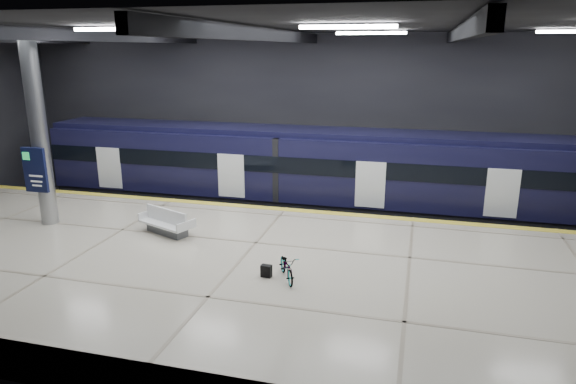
% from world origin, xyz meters
% --- Properties ---
extents(ground, '(30.00, 30.00, 0.00)m').
position_xyz_m(ground, '(0.00, 0.00, 0.00)').
color(ground, black).
rests_on(ground, ground).
extents(room_shell, '(30.10, 16.10, 8.05)m').
position_xyz_m(room_shell, '(-0.00, 0.00, 5.72)').
color(room_shell, black).
rests_on(room_shell, ground).
extents(platform, '(30.00, 11.00, 1.10)m').
position_xyz_m(platform, '(0.00, -2.50, 0.55)').
color(platform, beige).
rests_on(platform, ground).
extents(safety_strip, '(30.00, 0.40, 0.01)m').
position_xyz_m(safety_strip, '(0.00, 2.75, 1.11)').
color(safety_strip, yellow).
rests_on(safety_strip, platform).
extents(rails, '(30.00, 1.52, 0.16)m').
position_xyz_m(rails, '(0.00, 5.50, 0.08)').
color(rails, gray).
rests_on(rails, ground).
extents(train, '(29.40, 2.84, 3.79)m').
position_xyz_m(train, '(2.02, 5.50, 2.06)').
color(train, black).
rests_on(train, ground).
extents(bench, '(2.23, 1.57, 0.91)m').
position_xyz_m(bench, '(-3.25, -0.97, 1.42)').
color(bench, '#595B60').
rests_on(bench, platform).
extents(bicycle, '(1.10, 1.49, 0.75)m').
position_xyz_m(bicycle, '(1.71, -3.44, 1.47)').
color(bicycle, '#99999E').
rests_on(bicycle, platform).
extents(pannier_bag, '(0.32, 0.21, 0.35)m').
position_xyz_m(pannier_bag, '(1.11, -3.44, 1.28)').
color(pannier_bag, black).
rests_on(pannier_bag, platform).
extents(info_column, '(0.90, 0.78, 6.90)m').
position_xyz_m(info_column, '(-8.00, -1.03, 4.46)').
color(info_column, '#9EA0A5').
rests_on(info_column, platform).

